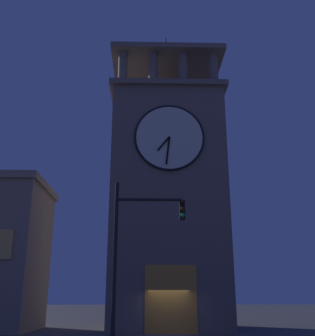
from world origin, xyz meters
The scene contains 3 objects.
ground_plane centered at (0.00, 0.00, 0.00)m, with size 200.00×200.00×0.00m, color #424247.
clocktower centered at (-0.16, -4.16, 8.92)m, with size 8.57×8.64×23.46m.
traffic_signal_near centered at (1.76, 10.01, 4.09)m, with size 2.78×0.41×6.47m.
Camera 1 is at (1.35, 25.71, 2.08)m, focal length 43.30 mm.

